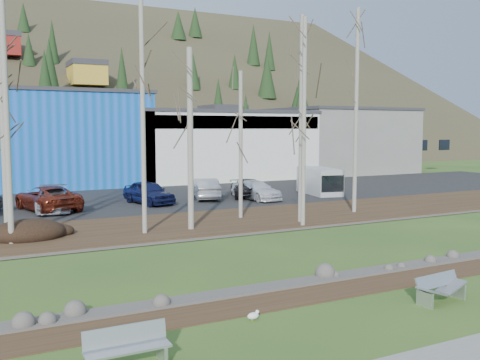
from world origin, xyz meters
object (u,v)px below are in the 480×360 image
bench_intact (127,348)px  car_5 (205,189)px  car_2 (47,198)px  car_7 (256,190)px  car_3 (53,199)px  car_4 (149,192)px  seagull (253,316)px  car_6 (248,188)px  bench_damaged (440,288)px  van_white (320,181)px

bench_intact → car_5: 26.15m
bench_intact → car_2: bearing=86.8°
car_7 → car_5: bearing=142.0°
car_3 → car_7: 13.30m
car_2 → car_4: 6.28m
seagull → car_2: bearing=87.6°
bench_intact → car_6: car_6 is taller
car_4 → car_7: bearing=-23.2°
car_5 → car_6: (3.18, -0.31, -0.07)m
bench_intact → bench_damaged: 9.34m
bench_intact → car_3: (1.54, 22.51, 0.39)m
bench_intact → car_4: size_ratio=0.41×
seagull → car_2: 21.68m
car_2 → bench_intact: bearing=72.7°
seagull → car_3: (-2.16, 21.26, 0.69)m
car_4 → car_5: bearing=-6.1°
car_3 → car_7: (13.27, -0.97, -0.06)m
car_2 → car_6: 13.71m
car_3 → car_5: (10.23, 0.84, 0.02)m
bench_intact → car_3: bearing=86.0°
car_2 → car_3: 0.40m
van_white → car_3: bearing=-171.2°
car_6 → car_3: bearing=23.3°
seagull → car_7: 23.13m
bench_damaged → van_white: 24.58m
bench_damaged → car_5: size_ratio=0.41×
bench_intact → car_4: bearing=71.7°
car_5 → car_7: car_5 is taller
car_5 → van_white: size_ratio=0.94×
bench_intact → car_5: bearing=63.2°
bench_damaged → car_6: car_6 is taller
bench_damaged → car_5: bearing=78.0°
car_4 → car_6: car_4 is taller
seagull → car_6: car_6 is taller
bench_damaged → van_white: size_ratio=0.39×
seagull → car_6: 24.53m
car_5 → car_3: bearing=19.8°
car_6 → car_7: 1.52m
car_4 → van_white: van_white is taller
car_6 → car_4: bearing=22.8°
seagull → car_3: size_ratio=0.08×
car_3 → car_7: car_3 is taller
seagull → car_4: size_ratio=0.09×
car_5 → van_white: bearing=-173.3°
car_4 → car_5: size_ratio=1.00×
bench_intact → car_4: car_4 is taller
car_6 → van_white: 5.73m
car_5 → van_white: 8.91m
car_2 → van_white: van_white is taller
seagull → car_2: size_ratio=0.07×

